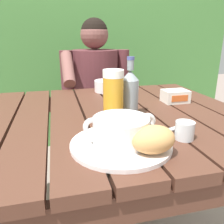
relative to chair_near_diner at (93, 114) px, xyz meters
The scene contains 13 objects.
dining_table 0.95m from the chair_near_diner, 97.06° to the right, with size 1.19×0.96×0.77m.
hedge_backdrop 0.89m from the chair_near_diner, 98.09° to the left, with size 3.22×0.93×1.99m.
chair_near_diner is the anchor object (origin of this frame).
person_eating 0.31m from the chair_near_diner, 90.86° to the right, with size 0.48×0.47×1.19m.
serving_plate 1.26m from the chair_near_diner, 95.43° to the right, with size 0.29×0.29×0.01m.
soup_bowl 1.27m from the chair_near_diner, 95.43° to the right, with size 0.21×0.16×0.08m.
bread_roll 1.34m from the chair_near_diner, 92.23° to the right, with size 0.12×0.09×0.07m.
beer_glass 1.08m from the chair_near_diner, 94.64° to the right, with size 0.08×0.08×0.19m.
beer_bottle 1.05m from the chair_near_diner, 90.43° to the right, with size 0.07×0.07×0.23m.
water_glass_small 1.26m from the chair_near_diner, 85.96° to the right, with size 0.06×0.06×0.06m.
butter_tub 0.94m from the chair_near_diner, 72.48° to the right, with size 0.12×0.09×0.06m.
table_knife 1.21m from the chair_near_diner, 88.34° to the right, with size 0.17×0.08×0.01m.
diner_bowl 0.64m from the chair_near_diner, 90.00° to the right, with size 0.14×0.14×0.06m.
Camera 1 is at (-0.17, -0.87, 1.07)m, focal length 37.05 mm.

